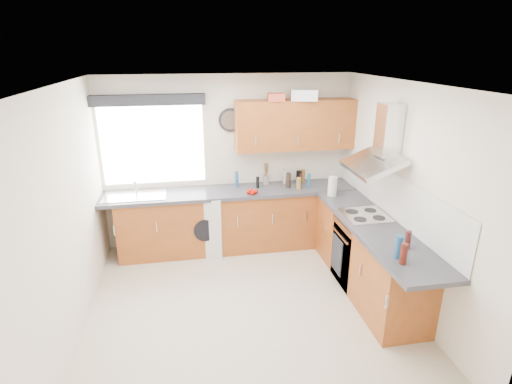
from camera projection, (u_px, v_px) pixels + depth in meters
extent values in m
plane|color=beige|center=(248.00, 307.00, 4.62)|extent=(3.60, 3.60, 0.00)
cube|color=white|center=(246.00, 85.00, 3.77)|extent=(3.60, 3.60, 0.02)
cube|color=silver|center=(228.00, 162.00, 5.86)|extent=(3.60, 0.02, 2.50)
cube|color=silver|center=(290.00, 312.00, 2.53)|extent=(3.60, 0.02, 2.50)
cube|color=silver|center=(65.00, 219.00, 3.90)|extent=(0.02, 3.60, 2.50)
cube|color=silver|center=(404.00, 197.00, 4.49)|extent=(0.02, 3.60, 2.50)
cube|color=silver|center=(153.00, 145.00, 5.58)|extent=(1.40, 0.02, 1.10)
cube|color=black|center=(148.00, 100.00, 5.28)|extent=(1.50, 0.18, 0.14)
cube|color=white|center=(390.00, 193.00, 4.79)|extent=(0.01, 3.00, 0.54)
cube|color=brown|center=(225.00, 221.00, 5.86)|extent=(3.00, 0.58, 0.86)
cube|color=brown|center=(329.00, 214.00, 6.11)|extent=(0.60, 0.60, 0.86)
cube|color=brown|center=(368.00, 257.00, 4.86)|extent=(0.58, 2.10, 0.86)
cube|color=#313037|center=(231.00, 192.00, 5.71)|extent=(3.60, 0.62, 0.05)
cube|color=#313037|center=(376.00, 228.00, 4.57)|extent=(0.62, 2.42, 0.05)
cube|color=black|center=(362.00, 251.00, 5.00)|extent=(0.56, 0.58, 0.85)
cube|color=silver|center=(365.00, 215.00, 4.83)|extent=(0.52, 0.52, 0.01)
cube|color=brown|center=(295.00, 125.00, 5.67)|extent=(1.70, 0.35, 0.70)
cube|color=silver|center=(204.00, 222.00, 5.81)|extent=(0.74, 0.72, 0.89)
cylinder|color=black|center=(231.00, 120.00, 5.63)|extent=(0.33, 0.04, 0.33)
cube|color=silver|center=(304.00, 95.00, 5.45)|extent=(0.41, 0.34, 0.15)
cube|color=#C9432F|center=(276.00, 97.00, 5.39)|extent=(0.25, 0.22, 0.10)
cylinder|color=gray|center=(266.00, 180.00, 5.96)|extent=(0.11, 0.11, 0.13)
cylinder|color=silver|center=(332.00, 186.00, 5.46)|extent=(0.13, 0.13, 0.26)
cylinder|color=#AAA391|center=(285.00, 177.00, 5.97)|extent=(0.07, 0.07, 0.20)
cylinder|color=black|center=(288.00, 180.00, 5.79)|extent=(0.07, 0.07, 0.22)
cylinder|color=#1B4F83|center=(237.00, 179.00, 5.81)|extent=(0.05, 0.05, 0.23)
cylinder|color=black|center=(258.00, 182.00, 5.78)|extent=(0.05, 0.05, 0.17)
cylinder|color=#381416|center=(300.00, 178.00, 5.98)|extent=(0.06, 0.06, 0.17)
cylinder|color=olive|center=(299.00, 183.00, 5.73)|extent=(0.07, 0.07, 0.17)
cylinder|color=black|center=(299.00, 177.00, 5.98)|extent=(0.07, 0.07, 0.20)
cylinder|color=#1B5A83|center=(309.00, 180.00, 5.82)|extent=(0.05, 0.05, 0.20)
cylinder|color=brown|center=(303.00, 176.00, 6.03)|extent=(0.07, 0.07, 0.19)
cylinder|color=#501710|center=(404.00, 254.00, 3.73)|extent=(0.07, 0.07, 0.21)
cylinder|color=navy|center=(399.00, 247.00, 3.83)|extent=(0.07, 0.07, 0.23)
cylinder|color=#471C19|center=(408.00, 240.00, 4.02)|extent=(0.06, 0.06, 0.19)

